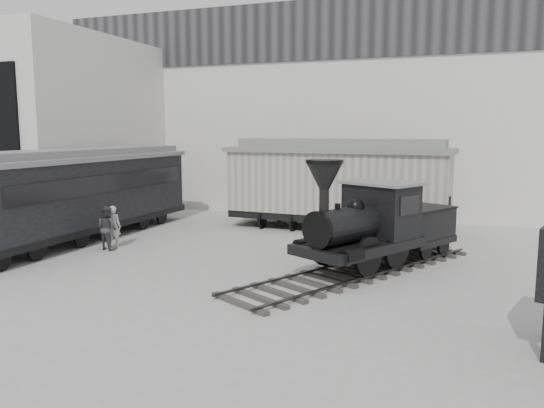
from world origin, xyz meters
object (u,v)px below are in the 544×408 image
at_px(locomotive, 374,229).
at_px(boxcar, 338,182).
at_px(visitor_a, 113,227).
at_px(visitor_b, 107,228).
at_px(passenger_coach, 83,193).

xyz_separation_m(locomotive, boxcar, (-2.62, 6.38, 0.85)).
relative_size(visitor_a, visitor_b, 0.98).
height_order(boxcar, passenger_coach, boxcar).
distance_m(visitor_a, visitor_b, 0.42).
bearing_deg(locomotive, passenger_coach, -155.20).
height_order(boxcar, visitor_b, boxcar).
xyz_separation_m(locomotive, visitor_a, (-9.92, -0.10, -0.50)).
distance_m(boxcar, visitor_a, 9.85).
xyz_separation_m(locomotive, passenger_coach, (-12.03, 0.85, 0.60)).
height_order(locomotive, visitor_b, locomotive).
distance_m(passenger_coach, visitor_b, 2.76).
height_order(locomotive, visitor_a, locomotive).
height_order(locomotive, passenger_coach, locomotive).
bearing_deg(visitor_a, visitor_b, 81.99).
bearing_deg(passenger_coach, boxcar, 31.79).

